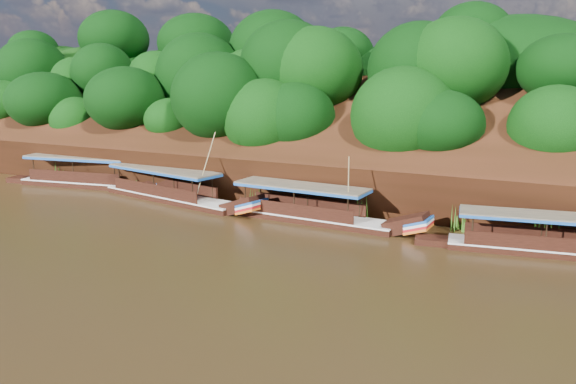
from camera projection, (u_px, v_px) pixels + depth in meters
name	position (u px, v px, depth m)	size (l,w,h in m)	color
ground	(288.00, 255.00, 31.42)	(160.00, 160.00, 0.00)	black
riverbank	(401.00, 164.00, 50.85)	(120.00, 30.06, 19.40)	black
boat_0	(571.00, 247.00, 31.17)	(13.98, 4.07, 4.97)	black
boat_1	(320.00, 215.00, 38.01)	(14.34, 2.94, 5.33)	black
boat_2	(178.00, 195.00, 44.07)	(16.17, 4.99, 6.21)	black
boat_3	(97.00, 180.00, 49.91)	(15.39, 4.79, 3.23)	black
reeds	(315.00, 201.00, 40.58)	(51.26, 2.70, 2.10)	#336118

